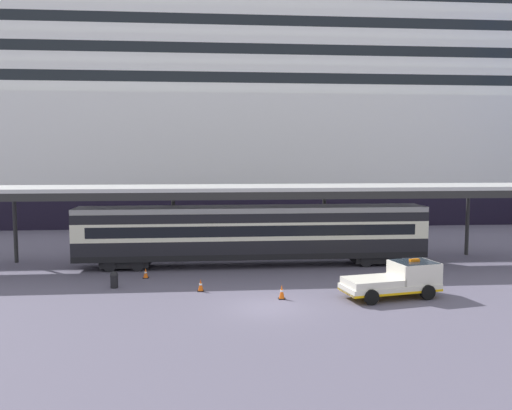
% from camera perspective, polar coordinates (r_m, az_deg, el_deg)
% --- Properties ---
extents(ground_plane, '(400.00, 400.00, 0.00)m').
position_cam_1_polar(ground_plane, '(27.29, 1.30, -10.87)').
color(ground_plane, '#5A5569').
extents(cruise_ship, '(165.93, 29.90, 35.19)m').
position_cam_1_polar(cruise_ship, '(73.19, 11.12, 8.90)').
color(cruise_ship, black).
rests_on(cruise_ship, ground).
extents(platform_canopy, '(44.39, 5.04, 5.49)m').
position_cam_1_polar(platform_canopy, '(36.72, -0.42, 1.69)').
color(platform_canopy, '#BDBDBD').
rests_on(platform_canopy, ground).
extents(train_carriage, '(23.79, 2.81, 4.11)m').
position_cam_1_polar(train_carriage, '(36.64, -0.36, -2.96)').
color(train_carriage, black).
rests_on(train_carriage, ground).
extents(service_truck, '(5.50, 3.03, 2.02)m').
position_cam_1_polar(service_truck, '(29.99, 15.00, -7.60)').
color(service_truck, silver).
rests_on(service_truck, ground).
extents(traffic_cone_near, '(0.36, 0.36, 0.77)m').
position_cam_1_polar(traffic_cone_near, '(28.73, 2.77, -9.26)').
color(traffic_cone_near, black).
rests_on(traffic_cone_near, ground).
extents(traffic_cone_mid, '(0.36, 0.36, 0.69)m').
position_cam_1_polar(traffic_cone_mid, '(30.42, -5.93, -8.52)').
color(traffic_cone_mid, black).
rests_on(traffic_cone_mid, ground).
extents(traffic_cone_far, '(0.36, 0.36, 0.63)m').
position_cam_1_polar(traffic_cone_far, '(34.07, -11.70, -7.15)').
color(traffic_cone_far, black).
rests_on(traffic_cone_far, ground).
extents(quay_bollard, '(0.48, 0.48, 0.96)m').
position_cam_1_polar(quay_bollard, '(32.02, -14.90, -7.65)').
color(quay_bollard, black).
rests_on(quay_bollard, ground).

